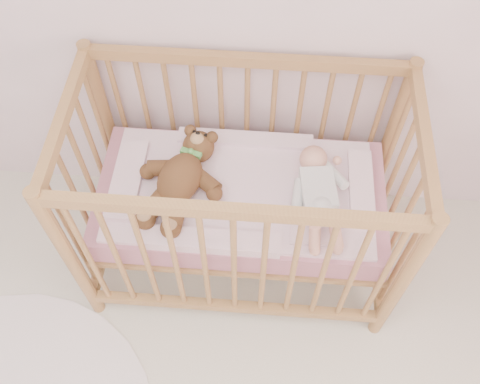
# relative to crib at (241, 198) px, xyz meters

# --- Properties ---
(crib) EXTENTS (1.36, 0.76, 1.00)m
(crib) POSITION_rel_crib_xyz_m (0.00, 0.00, 0.00)
(crib) COLOR tan
(crib) RESTS_ON floor
(mattress) EXTENTS (1.22, 0.62, 0.13)m
(mattress) POSITION_rel_crib_xyz_m (0.00, 0.00, -0.01)
(mattress) COLOR #C87D98
(mattress) RESTS_ON crib
(blanket) EXTENTS (1.10, 0.58, 0.06)m
(blanket) POSITION_rel_crib_xyz_m (0.00, 0.00, 0.06)
(blanket) COLOR #F8AAC6
(blanket) RESTS_ON mattress
(baby) EXTENTS (0.32, 0.55, 0.13)m
(baby) POSITION_rel_crib_xyz_m (0.32, -0.02, 0.14)
(baby) COLOR silver
(baby) RESTS_ON blanket
(teddy_bear) EXTENTS (0.52, 0.63, 0.15)m
(teddy_bear) POSITION_rel_crib_xyz_m (-0.25, -0.02, 0.15)
(teddy_bear) COLOR brown
(teddy_bear) RESTS_ON blanket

